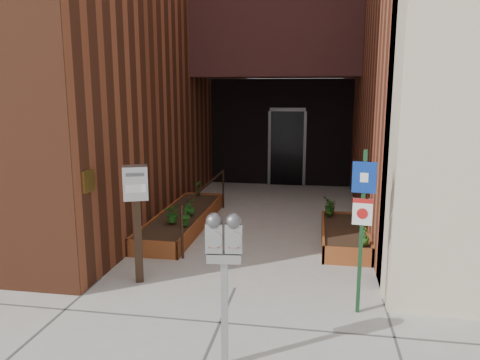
% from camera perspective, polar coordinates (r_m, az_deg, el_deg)
% --- Properties ---
extents(ground, '(80.00, 80.00, 0.00)m').
position_cam_1_polar(ground, '(6.70, -0.64, -13.03)').
color(ground, '#9E9991').
rests_on(ground, ground).
extents(architecture, '(20.00, 14.60, 10.00)m').
position_cam_1_polar(architecture, '(13.16, 4.22, 20.92)').
color(architecture, brown).
rests_on(architecture, ground).
extents(planter_left, '(0.90, 3.60, 0.30)m').
position_cam_1_polar(planter_left, '(9.47, -6.99, -4.93)').
color(planter_left, maroon).
rests_on(planter_left, ground).
extents(planter_right, '(0.80, 2.20, 0.30)m').
position_cam_1_polar(planter_right, '(8.63, 12.62, -6.73)').
color(planter_right, maroon).
rests_on(planter_right, ground).
extents(handrail, '(0.04, 3.34, 0.90)m').
position_cam_1_polar(handrail, '(9.15, -4.16, -1.49)').
color(handrail, black).
rests_on(handrail, ground).
extents(parking_meter, '(0.36, 0.18, 1.59)m').
position_cam_1_polar(parking_meter, '(4.54, -1.95, -8.41)').
color(parking_meter, gray).
rests_on(parking_meter, ground).
extents(sign_post, '(0.28, 0.08, 2.04)m').
position_cam_1_polar(sign_post, '(5.79, 14.68, -4.16)').
color(sign_post, '#163E20').
rests_on(sign_post, ground).
extents(payment_dropbox, '(0.40, 0.35, 1.69)m').
position_cam_1_polar(payment_dropbox, '(6.68, -12.53, -2.31)').
color(payment_dropbox, black).
rests_on(payment_dropbox, ground).
extents(shrub_left_a, '(0.38, 0.38, 0.36)m').
position_cam_1_polar(shrub_left_a, '(8.74, -8.19, -3.97)').
color(shrub_left_a, '#22611B').
rests_on(shrub_left_a, planter_left).
extents(shrub_left_b, '(0.25, 0.25, 0.38)m').
position_cam_1_polar(shrub_left_b, '(8.55, -6.65, -4.21)').
color(shrub_left_b, '#1E5C1A').
rests_on(shrub_left_b, planter_left).
extents(shrub_left_c, '(0.25, 0.25, 0.32)m').
position_cam_1_polar(shrub_left_c, '(9.23, -6.06, -3.23)').
color(shrub_left_c, '#1F5518').
rests_on(shrub_left_c, planter_left).
extents(shrub_left_d, '(0.24, 0.24, 0.33)m').
position_cam_1_polar(shrub_left_d, '(10.91, -5.12, -0.93)').
color(shrub_left_d, '#1D5718').
rests_on(shrub_left_d, planter_left).
extents(shrub_right_a, '(0.21, 0.21, 0.30)m').
position_cam_1_polar(shrub_right_a, '(7.70, 14.91, -6.58)').
color(shrub_right_a, '#2A5919').
rests_on(shrub_right_a, planter_right).
extents(shrub_right_b, '(0.19, 0.19, 0.32)m').
position_cam_1_polar(shrub_right_b, '(9.21, 10.94, -3.41)').
color(shrub_right_b, '#234F16').
rests_on(shrub_right_b, planter_right).
extents(shrub_right_c, '(0.34, 0.34, 0.34)m').
position_cam_1_polar(shrub_right_c, '(9.40, 10.92, -3.04)').
color(shrub_right_c, '#205217').
rests_on(shrub_right_c, planter_right).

